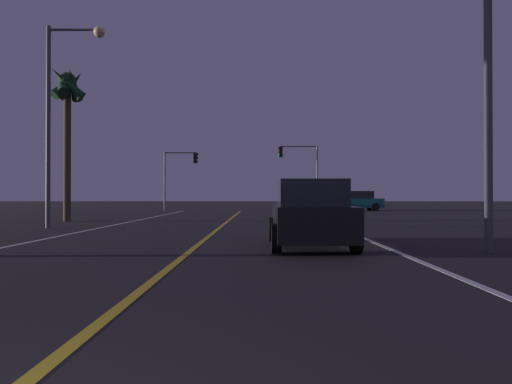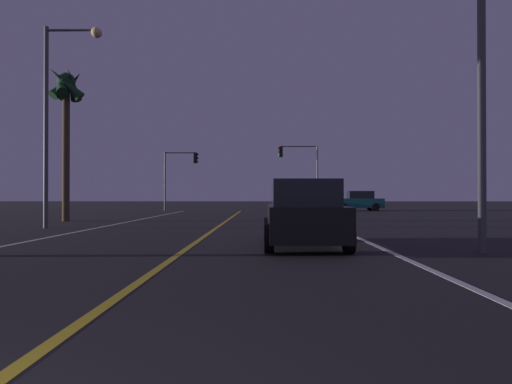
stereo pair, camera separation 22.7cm
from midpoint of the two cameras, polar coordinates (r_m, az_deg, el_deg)
The scene contains 10 objects.
lane_edge_right at distance 16.53m, azimuth 11.25°, elevation -4.98°, with size 0.16×42.12×0.01m, color silver.
lane_edge_left at distance 17.53m, azimuth -21.61°, elevation -4.70°, with size 0.16×42.12×0.01m, color silver.
lane_center_divider at distance 16.34m, azimuth -5.67°, elevation -5.04°, with size 0.16×42.12×0.01m, color gold.
car_lead_same_lane at distance 11.37m, azimuth 6.36°, elevation -2.91°, with size 2.02×4.30×1.70m.
car_crossing_side at distance 39.16m, azimuth 12.80°, elevation -1.16°, with size 4.30×2.02×1.70m.
traffic_light_near_right at distance 37.99m, azimuth 5.32°, elevation 3.81°, with size 3.42×0.36×5.56m.
traffic_light_near_left at distance 38.45m, azimuth -9.79°, elevation 3.19°, with size 2.96×0.36×5.03m.
street_lamp_right_near at distance 11.78m, azimuth 24.49°, elevation 19.00°, with size 2.61×0.44×8.21m.
street_lamp_left_mid at distance 19.80m, azimuth -24.10°, elevation 10.81°, with size 2.36×0.44×8.14m.
palm_tree_left_mid at distance 24.95m, azimuth -23.39°, elevation 11.10°, with size 2.00×1.98×7.88m.
Camera 1 is at (1.64, -1.13, 1.31)m, focal length 31.03 mm.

